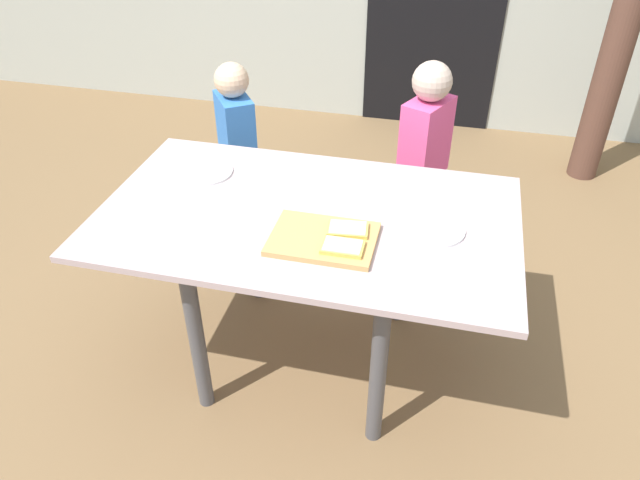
{
  "coord_description": "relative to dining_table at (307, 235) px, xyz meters",
  "views": [
    {
      "loc": [
        0.46,
        -1.7,
        1.87
      ],
      "look_at": [
        0.05,
        0.0,
        0.61
      ],
      "focal_mm": 33.54,
      "sensor_mm": 36.0,
      "label": 1
    }
  ],
  "objects": [
    {
      "name": "pizza_slice_near_right",
      "position": [
        0.17,
        -0.2,
        0.12
      ],
      "size": [
        0.14,
        0.09,
        0.02
      ],
      "color": "gold",
      "rests_on": "cutting_board"
    },
    {
      "name": "plate_white_right",
      "position": [
        0.44,
        0.0,
        0.1
      ],
      "size": [
        0.21,
        0.21,
        0.01
      ],
      "primitive_type": "cylinder",
      "color": "white",
      "rests_on": "dining_table"
    },
    {
      "name": "cutting_board",
      "position": [
        0.09,
        -0.15,
        0.1
      ],
      "size": [
        0.35,
        0.25,
        0.02
      ],
      "primitive_type": "cube",
      "color": "tan",
      "rests_on": "dining_table"
    },
    {
      "name": "pizza_slice_far_right",
      "position": [
        0.17,
        -0.1,
        0.12
      ],
      "size": [
        0.14,
        0.1,
        0.02
      ],
      "color": "gold",
      "rests_on": "cutting_board"
    },
    {
      "name": "dining_table",
      "position": [
        0.0,
        0.0,
        0.0
      ],
      "size": [
        1.47,
        0.87,
        0.71
      ],
      "color": "#B7A1A5",
      "rests_on": "ground"
    },
    {
      "name": "plate_white_left",
      "position": [
        -0.46,
        0.19,
        0.1
      ],
      "size": [
        0.21,
        0.21,
        0.01
      ],
      "primitive_type": "cylinder",
      "color": "white",
      "rests_on": "dining_table"
    },
    {
      "name": "child_right",
      "position": [
        0.35,
        0.76,
        -0.03
      ],
      "size": [
        0.23,
        0.28,
        1.03
      ],
      "color": "#45486E",
      "rests_on": "ground"
    },
    {
      "name": "ground_plane",
      "position": [
        0.0,
        0.0,
        -0.62
      ],
      "size": [
        16.0,
        16.0,
        0.0
      ],
      "primitive_type": "plane",
      "color": "brown"
    },
    {
      "name": "child_left",
      "position": [
        -0.57,
        0.8,
        -0.09
      ],
      "size": [
        0.25,
        0.28,
        0.94
      ],
      "color": "#474143",
      "rests_on": "ground"
    }
  ]
}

